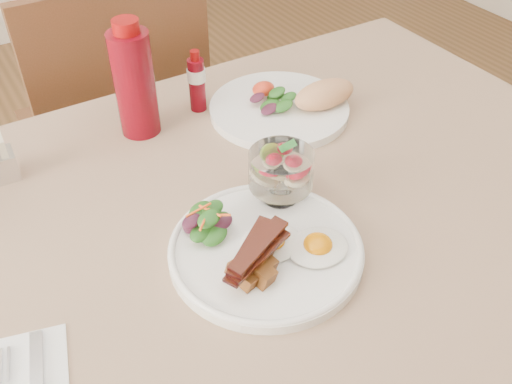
{
  "coord_description": "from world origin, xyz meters",
  "views": [
    {
      "loc": [
        -0.34,
        -0.58,
        1.35
      ],
      "look_at": [
        -0.01,
        -0.04,
        0.82
      ],
      "focal_mm": 40.0,
      "sensor_mm": 36.0,
      "label": 1
    }
  ],
  "objects_px": {
    "fruit_cup": "(281,170)",
    "second_plate": "(290,104)",
    "table": "(249,245)",
    "ketchup_bottle": "(134,82)",
    "chair_far": "(119,126)",
    "hot_sauce_bottle": "(197,82)",
    "main_plate": "(266,250)"
  },
  "relations": [
    {
      "from": "fruit_cup",
      "to": "second_plate",
      "type": "height_order",
      "value": "fruit_cup"
    },
    {
      "from": "chair_far",
      "to": "main_plate",
      "type": "distance_m",
      "value": 0.8
    },
    {
      "from": "fruit_cup",
      "to": "hot_sauce_bottle",
      "type": "relative_size",
      "value": 0.81
    },
    {
      "from": "main_plate",
      "to": "fruit_cup",
      "type": "relative_size",
      "value": 2.79
    },
    {
      "from": "ketchup_bottle",
      "to": "hot_sauce_bottle",
      "type": "relative_size",
      "value": 1.74
    },
    {
      "from": "chair_far",
      "to": "second_plate",
      "type": "bearing_deg",
      "value": -65.99
    },
    {
      "from": "chair_far",
      "to": "ketchup_bottle",
      "type": "relative_size",
      "value": 4.31
    },
    {
      "from": "chair_far",
      "to": "main_plate",
      "type": "xyz_separation_m",
      "value": [
        -0.03,
        -0.77,
        0.24
      ]
    },
    {
      "from": "second_plate",
      "to": "ketchup_bottle",
      "type": "bearing_deg",
      "value": 160.95
    },
    {
      "from": "hot_sauce_bottle",
      "to": "second_plate",
      "type": "bearing_deg",
      "value": -35.6
    },
    {
      "from": "second_plate",
      "to": "main_plate",
      "type": "bearing_deg",
      "value": -129.0
    },
    {
      "from": "main_plate",
      "to": "table",
      "type": "bearing_deg",
      "value": 72.43
    },
    {
      "from": "main_plate",
      "to": "second_plate",
      "type": "height_order",
      "value": "second_plate"
    },
    {
      "from": "ketchup_bottle",
      "to": "second_plate",
      "type": "bearing_deg",
      "value": -19.05
    },
    {
      "from": "fruit_cup",
      "to": "table",
      "type": "bearing_deg",
      "value": 151.8
    },
    {
      "from": "fruit_cup",
      "to": "second_plate",
      "type": "relative_size",
      "value": 0.36
    },
    {
      "from": "main_plate",
      "to": "hot_sauce_bottle",
      "type": "xyz_separation_m",
      "value": [
        0.1,
        0.4,
        0.05
      ]
    },
    {
      "from": "ketchup_bottle",
      "to": "main_plate",
      "type": "bearing_deg",
      "value": -85.75
    },
    {
      "from": "table",
      "to": "fruit_cup",
      "type": "distance_m",
      "value": 0.17
    },
    {
      "from": "second_plate",
      "to": "fruit_cup",
      "type": "bearing_deg",
      "value": -127.11
    },
    {
      "from": "table",
      "to": "hot_sauce_bottle",
      "type": "distance_m",
      "value": 0.34
    },
    {
      "from": "main_plate",
      "to": "ketchup_bottle",
      "type": "height_order",
      "value": "ketchup_bottle"
    },
    {
      "from": "chair_far",
      "to": "ketchup_bottle",
      "type": "height_order",
      "value": "ketchup_bottle"
    },
    {
      "from": "main_plate",
      "to": "hot_sauce_bottle",
      "type": "bearing_deg",
      "value": 76.59
    },
    {
      "from": "table",
      "to": "ketchup_bottle",
      "type": "height_order",
      "value": "ketchup_bottle"
    },
    {
      "from": "table",
      "to": "hot_sauce_bottle",
      "type": "xyz_separation_m",
      "value": [
        0.06,
        0.3,
        0.15
      ]
    },
    {
      "from": "fruit_cup",
      "to": "second_plate",
      "type": "bearing_deg",
      "value": 52.89
    },
    {
      "from": "table",
      "to": "hot_sauce_bottle",
      "type": "height_order",
      "value": "hot_sauce_bottle"
    },
    {
      "from": "table",
      "to": "main_plate",
      "type": "height_order",
      "value": "main_plate"
    },
    {
      "from": "main_plate",
      "to": "hot_sauce_bottle",
      "type": "height_order",
      "value": "hot_sauce_bottle"
    },
    {
      "from": "table",
      "to": "fruit_cup",
      "type": "bearing_deg",
      "value": -28.2
    },
    {
      "from": "chair_far",
      "to": "fruit_cup",
      "type": "xyz_separation_m",
      "value": [
        0.04,
        -0.69,
        0.3
      ]
    }
  ]
}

